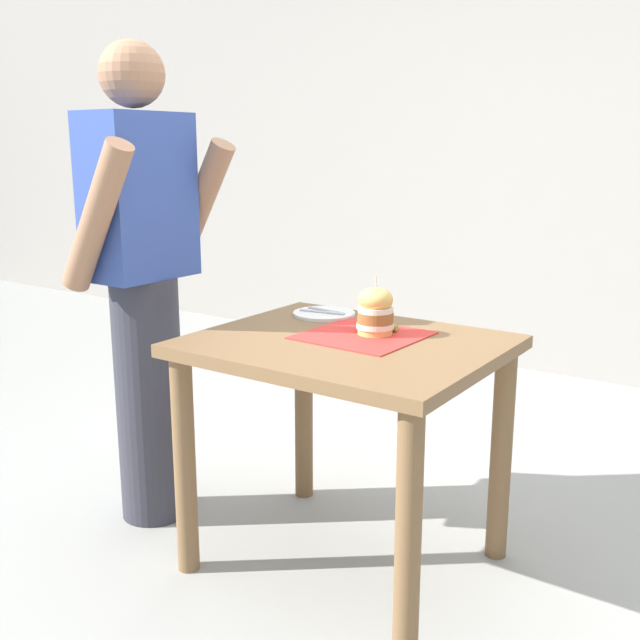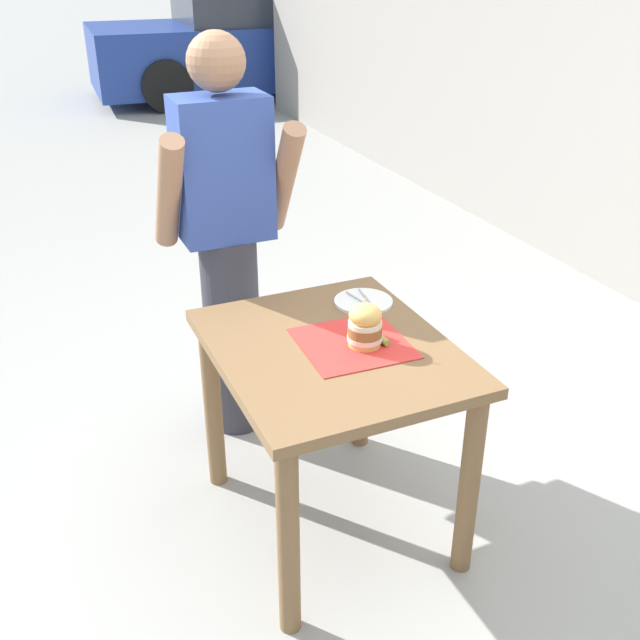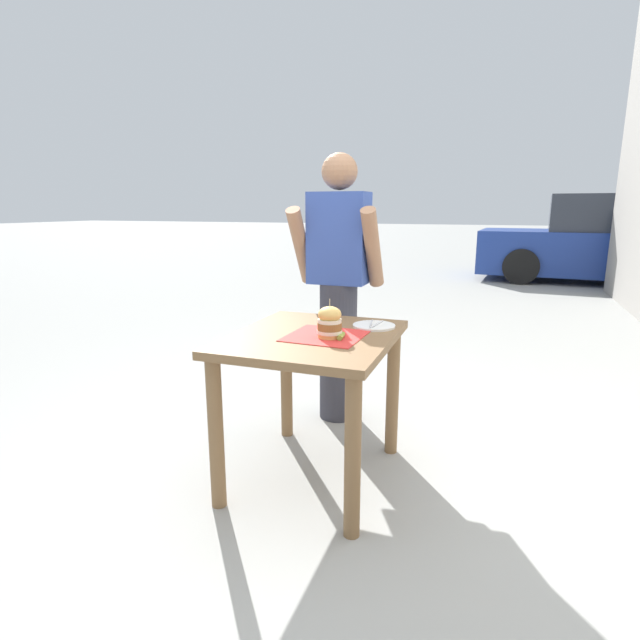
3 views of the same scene
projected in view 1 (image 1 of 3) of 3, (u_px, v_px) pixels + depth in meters
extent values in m
plane|color=#9E9E99|center=(345.00, 561.00, 2.49)|extent=(80.00, 80.00, 0.00)
cube|color=brown|center=(347.00, 346.00, 2.32)|extent=(0.77, 0.92, 0.04)
cylinder|color=brown|center=(408.00, 538.00, 1.93)|extent=(0.07, 0.07, 0.72)
cylinder|color=brown|center=(501.00, 455.00, 2.45)|extent=(0.07, 0.07, 0.72)
cylinder|color=brown|center=(185.00, 466.00, 2.37)|extent=(0.07, 0.07, 0.72)
cylinder|color=brown|center=(304.00, 408.00, 2.89)|extent=(0.07, 0.07, 0.72)
cube|color=red|center=(363.00, 335.00, 2.36)|extent=(0.37, 0.37, 0.00)
cylinder|color=#E5B25B|center=(375.00, 331.00, 2.37)|extent=(0.11, 0.11, 0.02)
cylinder|color=silver|center=(375.00, 325.00, 2.37)|extent=(0.12, 0.12, 0.02)
cylinder|color=brown|center=(375.00, 317.00, 2.36)|extent=(0.12, 0.12, 0.04)
cylinder|color=silver|center=(375.00, 309.00, 2.35)|extent=(0.11, 0.11, 0.02)
ellipsoid|color=#E5B25B|center=(376.00, 300.00, 2.35)|extent=(0.11, 0.11, 0.08)
cylinder|color=#D1B77F|center=(376.00, 285.00, 2.34)|extent=(0.00, 0.00, 0.05)
cylinder|color=#8EA83D|center=(385.00, 327.00, 2.42)|extent=(0.03, 0.08, 0.02)
cylinder|color=white|center=(324.00, 314.00, 2.65)|extent=(0.22, 0.22, 0.01)
cylinder|color=silver|center=(322.00, 312.00, 2.63)|extent=(0.04, 0.17, 0.01)
cylinder|color=silver|center=(326.00, 310.00, 2.66)|extent=(0.03, 0.17, 0.01)
cylinder|color=#33333D|center=(149.00, 399.00, 2.72)|extent=(0.24, 0.24, 0.90)
cube|color=#334C9E|center=(138.00, 197.00, 2.55)|extent=(0.36, 0.22, 0.56)
sphere|color=#9E7051|center=(132.00, 74.00, 2.46)|extent=(0.22, 0.22, 0.22)
cylinder|color=#9E7051|center=(97.00, 217.00, 2.35)|extent=(0.09, 0.34, 0.50)
cylinder|color=#9E7051|center=(199.00, 208.00, 2.72)|extent=(0.09, 0.34, 0.50)
cylinder|color=black|center=(18.00, 228.00, 9.52)|extent=(0.65, 0.26, 0.64)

